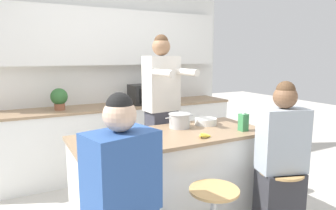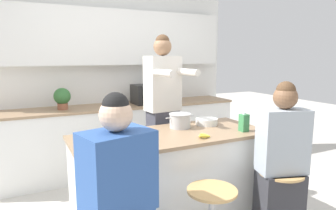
{
  "view_description": "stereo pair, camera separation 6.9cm",
  "coord_description": "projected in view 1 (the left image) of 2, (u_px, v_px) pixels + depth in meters",
  "views": [
    {
      "loc": [
        -1.24,
        -2.28,
        1.57
      ],
      "look_at": [
        0.0,
        0.07,
        1.14
      ],
      "focal_mm": 32.0,
      "sensor_mm": 36.0,
      "label": 1
    },
    {
      "loc": [
        -1.18,
        -2.31,
        1.57
      ],
      "look_at": [
        0.0,
        0.07,
        1.14
      ],
      "focal_mm": 32.0,
      "sensor_mm": 36.0,
      "label": 2
    }
  ],
  "objects": [
    {
      "name": "kitchen_island",
      "position": [
        172.0,
        180.0,
        2.74
      ],
      "size": [
        1.76,
        0.74,
        0.89
      ],
      "color": "black",
      "rests_on": "ground_plane"
    },
    {
      "name": "bar_stool_rightmost",
      "position": [
        279.0,
        203.0,
        2.54
      ],
      "size": [
        0.38,
        0.38,
        0.63
      ],
      "color": "tan",
      "rests_on": "ground_plane"
    },
    {
      "name": "coffee_cup_near",
      "position": [
        134.0,
        131.0,
        2.57
      ],
      "size": [
        0.11,
        0.08,
        0.09
      ],
      "color": "orange",
      "rests_on": "kitchen_island"
    },
    {
      "name": "juice_carton",
      "position": [
        243.0,
        122.0,
        2.77
      ],
      "size": [
        0.07,
        0.07,
        0.18
      ],
      "color": "#38844C",
      "rests_on": "kitchen_island"
    },
    {
      "name": "cooking_pot",
      "position": [
        180.0,
        121.0,
        2.89
      ],
      "size": [
        0.3,
        0.22,
        0.14
      ],
      "color": "#B7BABC",
      "rests_on": "kitchen_island"
    },
    {
      "name": "person_cooking",
      "position": [
        162.0,
        118.0,
        3.25
      ],
      "size": [
        0.4,
        0.57,
        1.8
      ],
      "rotation": [
        0.0,
        0.0,
        0.09
      ],
      "color": "#383842",
      "rests_on": "ground_plane"
    },
    {
      "name": "banana_bunch",
      "position": [
        204.0,
        136.0,
        2.54
      ],
      "size": [
        0.13,
        0.09,
        0.04
      ],
      "color": "yellow",
      "rests_on": "kitchen_island"
    },
    {
      "name": "potted_plant",
      "position": [
        59.0,
        98.0,
        3.68
      ],
      "size": [
        0.21,
        0.21,
        0.27
      ],
      "color": "#93563D",
      "rests_on": "back_counter"
    },
    {
      "name": "microwave",
      "position": [
        150.0,
        94.0,
        4.21
      ],
      "size": [
        0.55,
        0.34,
        0.27
      ],
      "color": "black",
      "rests_on": "back_counter"
    },
    {
      "name": "wall_back",
      "position": [
        109.0,
        58.0,
        4.19
      ],
      "size": [
        3.61,
        0.22,
        2.7
      ],
      "color": "silver",
      "rests_on": "ground_plane"
    },
    {
      "name": "person_seated_near",
      "position": [
        280.0,
        170.0,
        2.5
      ],
      "size": [
        0.43,
        0.36,
        1.38
      ],
      "rotation": [
        0.0,
        0.0,
        -0.31
      ],
      "color": "#333338",
      "rests_on": "ground_plane"
    },
    {
      "name": "mixing_bowl_steel",
      "position": [
        206.0,
        121.0,
        3.03
      ],
      "size": [
        0.22,
        0.22,
        0.06
      ],
      "color": "white",
      "rests_on": "kitchen_island"
    },
    {
      "name": "back_counter",
      "position": [
        117.0,
        138.0,
        4.12
      ],
      "size": [
        3.35,
        0.6,
        0.91
      ],
      "color": "white",
      "rests_on": "ground_plane"
    },
    {
      "name": "fruit_bowl",
      "position": [
        116.0,
        139.0,
        2.35
      ],
      "size": [
        0.19,
        0.19,
        0.08
      ],
      "color": "white",
      "rests_on": "kitchen_island"
    },
    {
      "name": "person_wrapped_blanket",
      "position": [
        122.0,
        207.0,
        1.86
      ],
      "size": [
        0.48,
        0.38,
        1.36
      ],
      "rotation": [
        0.0,
        0.0,
        0.24
      ],
      "color": "#2D5193",
      "rests_on": "ground_plane"
    }
  ]
}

